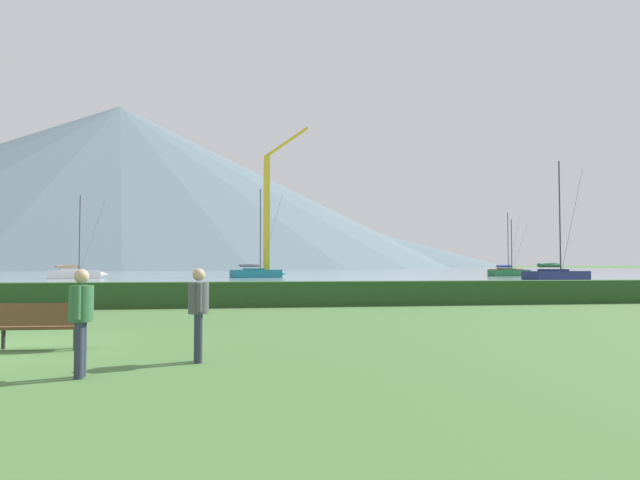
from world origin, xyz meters
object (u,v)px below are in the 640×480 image
sailboat_slip_4 (75,274)px  park_bench_under_tree (38,324)px  sailboat_slip_3 (257,273)px  sailboat_slip_2 (507,271)px  sailboat_slip_5 (510,272)px  person_standing_walker (198,307)px  sailboat_slip_1 (557,275)px  person_seated_viewer (81,313)px  dock_crane (268,223)px

sailboat_slip_4 → park_bench_under_tree: bearing=-89.5°
sailboat_slip_3 → sailboat_slip_4: sailboat_slip_3 is taller
sailboat_slip_2 → sailboat_slip_5: 13.01m
sailboat_slip_3 → person_standing_walker: 63.25m
sailboat_slip_1 → sailboat_slip_2: bearing=55.6°
sailboat_slip_4 → person_standing_walker: size_ratio=6.05×
person_seated_viewer → person_standing_walker: bearing=32.2°
park_bench_under_tree → person_standing_walker: 3.81m
sailboat_slip_1 → sailboat_slip_2: size_ratio=1.15×
sailboat_slip_1 → dock_crane: bearing=123.8°
sailboat_slip_4 → park_bench_under_tree: size_ratio=5.97×
sailboat_slip_3 → sailboat_slip_5: size_ratio=1.40×
sailboat_slip_4 → person_seated_viewer: size_ratio=6.05×
sailboat_slip_1 → sailboat_slip_3: (-28.24, 21.69, -0.03)m
sailboat_slip_1 → person_standing_walker: bearing=-142.1°
park_bench_under_tree → dock_crane: bearing=84.4°
sailboat_slip_1 → sailboat_slip_4: bearing=143.3°
sailboat_slip_2 → person_seated_viewer: 92.89m
sailboat_slip_4 → sailboat_slip_5: sailboat_slip_4 is taller
sailboat_slip_5 → park_bench_under_tree: bearing=-131.0°
sailboat_slip_4 → park_bench_under_tree: (14.82, -59.87, -0.05)m
sailboat_slip_1 → sailboat_slip_5: sailboat_slip_1 is taller
sailboat_slip_3 → person_standing_walker: sailboat_slip_3 is taller
sailboat_slip_5 → person_standing_walker: bearing=-128.3°
sailboat_slip_3 → person_seated_viewer: 64.51m
sailboat_slip_1 → person_standing_walker: 52.25m
sailboat_slip_1 → sailboat_slip_5: bearing=58.0°
sailboat_slip_3 → park_bench_under_tree: bearing=-111.2°
sailboat_slip_1 → sailboat_slip_4: 53.87m
sailboat_slip_1 → sailboat_slip_3: bearing=127.9°
sailboat_slip_4 → park_bench_under_tree: sailboat_slip_4 is taller
person_seated_viewer → dock_crane: size_ratio=0.08×
sailboat_slip_3 → sailboat_slip_2: bearing=5.9°
sailboat_slip_4 → dock_crane: bearing=-4.8°
sailboat_slip_1 → dock_crane: size_ratio=0.59×
sailboat_slip_4 → person_standing_walker: bearing=-87.1°
sailboat_slip_2 → sailboat_slip_1: bearing=-127.9°
person_seated_viewer → dock_crane: bearing=82.2°
sailboat_slip_2 → park_bench_under_tree: bearing=-140.3°
park_bench_under_tree → person_seated_viewer: 3.46m
sailboat_slip_3 → person_seated_viewer: size_ratio=6.91×
person_seated_viewer → dock_crane: 67.02m
park_bench_under_tree → dock_crane: (8.33, 63.34, 6.64)m
sailboat_slip_3 → sailboat_slip_5: (36.31, 4.00, -0.07)m
sailboat_slip_4 → sailboat_slip_3: bearing=-9.7°
park_bench_under_tree → sailboat_slip_3: bearing=85.5°
sailboat_slip_1 → park_bench_under_tree: 52.86m
sailboat_slip_3 → sailboat_slip_5: 36.53m
person_seated_viewer → person_standing_walker: 2.04m
dock_crane → sailboat_slip_4: bearing=-171.5°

